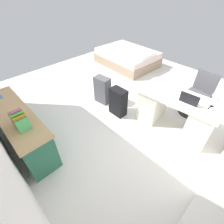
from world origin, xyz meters
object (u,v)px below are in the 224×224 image
at_px(suitcase_spare_grey, 102,90).
at_px(cell_phone_near_laptop, 211,108).
at_px(office_chair, 197,96).
at_px(desk, 175,112).
at_px(credenza, 21,129).
at_px(bed, 127,57).
at_px(suitcase_black, 118,102).
at_px(laptop, 189,100).
at_px(desk_lamp, 217,96).
at_px(computer_mouse, 175,95).

relative_size(suitcase_spare_grey, cell_phone_near_laptop, 4.73).
bearing_deg(cell_phone_near_laptop, office_chair, -58.58).
distance_m(desk, office_chair, 0.76).
height_order(credenza, bed, credenza).
bearing_deg(suitcase_spare_grey, office_chair, -152.09).
distance_m(suitcase_black, laptop, 1.39).
height_order(desk, bed, desk).
distance_m(desk, desk_lamp, 0.79).
height_order(laptop, desk_lamp, desk_lamp).
height_order(office_chair, suitcase_spare_grey, office_chair).
height_order(computer_mouse, cell_phone_near_laptop, computer_mouse).
bearing_deg(suitcase_black, desk_lamp, -160.17).
distance_m(bed, suitcase_spare_grey, 2.28).
bearing_deg(credenza, desk_lamp, -132.24).
xyz_separation_m(office_chair, bed, (2.74, -0.84, -0.18)).
bearing_deg(desk, cell_phone_near_laptop, -170.05).
relative_size(desk, suitcase_spare_grey, 2.32).
relative_size(credenza, laptop, 5.48).
bearing_deg(credenza, office_chair, -119.14).
relative_size(office_chair, suitcase_black, 1.51).
xyz_separation_m(bed, cell_phone_near_laptop, (-3.17, 1.51, 0.49)).
xyz_separation_m(credenza, computer_mouse, (-1.56, -2.28, 0.38)).
height_order(suitcase_black, laptop, laptop).
distance_m(suitcase_black, desk_lamp, 1.78).
bearing_deg(desk, office_chair, -95.76).
distance_m(suitcase_spare_grey, laptop, 1.91).
distance_m(credenza, bed, 4.04).
bearing_deg(desk, credenza, 54.72).
distance_m(desk, suitcase_spare_grey, 1.69).
bearing_deg(desk, desk_lamp, -174.56).
height_order(desk, credenza, same).
xyz_separation_m(desk, desk_lamp, (-0.51, -0.05, 0.60)).
bearing_deg(computer_mouse, credenza, 50.69).
bearing_deg(bed, cell_phone_near_laptop, 154.57).
bearing_deg(credenza, suitcase_black, -107.86).
relative_size(office_chair, credenza, 0.52).
bearing_deg(suitcase_spare_grey, desk, -172.13).
height_order(laptop, cell_phone_near_laptop, laptop).
xyz_separation_m(bed, suitcase_black, (-1.61, 2.09, 0.07)).
height_order(credenza, suitcase_black, credenza).
distance_m(suitcase_spare_grey, computer_mouse, 1.65).
bearing_deg(cell_phone_near_laptop, desk_lamp, 86.30).
bearing_deg(office_chair, suitcase_black, 48.11).
xyz_separation_m(laptop, computer_mouse, (0.26, -0.02, -0.03)).
bearing_deg(suitcase_spare_grey, laptop, -174.99).
bearing_deg(bed, suitcase_black, 127.53).
distance_m(desk, computer_mouse, 0.37).
bearing_deg(desk_lamp, desk, 5.44).
relative_size(credenza, cell_phone_near_laptop, 13.24).
height_order(bed, cell_phone_near_laptop, cell_phone_near_laptop).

